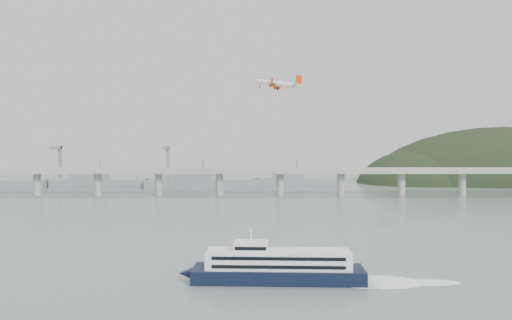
{
  "coord_description": "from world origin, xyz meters",
  "views": [
    {
      "loc": [
        -0.29,
        -208.62,
        47.62
      ],
      "look_at": [
        0.0,
        55.0,
        36.0
      ],
      "focal_mm": 35.0,
      "sensor_mm": 36.0,
      "label": 1
    }
  ],
  "objects": [
    {
      "name": "distant_fleet",
      "position": [
        -155.36,
        265.08,
        6.22
      ],
      "size": [
        453.0,
        60.9,
        40.0
      ],
      "color": "slate",
      "rests_on": "ground"
    },
    {
      "name": "ground",
      "position": [
        0.0,
        0.0,
        0.0
      ],
      "size": [
        900.0,
        900.0,
        0.0
      ],
      "primitive_type": "plane",
      "color": "slate",
      "rests_on": "ground"
    },
    {
      "name": "ferry",
      "position": [
        7.31,
        -44.56,
        4.79
      ],
      "size": [
        93.71,
        17.93,
        17.67
      ],
      "rotation": [
        0.0,
        0.0,
        -0.04
      ],
      "color": "black",
      "rests_on": "ground"
    },
    {
      "name": "airliner",
      "position": [
        13.25,
        105.18,
        81.56
      ],
      "size": [
        31.44,
        29.42,
        9.03
      ],
      "rotation": [
        0.05,
        -0.15,
        2.76
      ],
      "color": "white",
      "rests_on": "ground"
    },
    {
      "name": "bridge",
      "position": [
        -1.15,
        200.0,
        17.65
      ],
      "size": [
        800.0,
        22.0,
        23.9
      ],
      "color": "#999996",
      "rests_on": "ground"
    }
  ]
}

